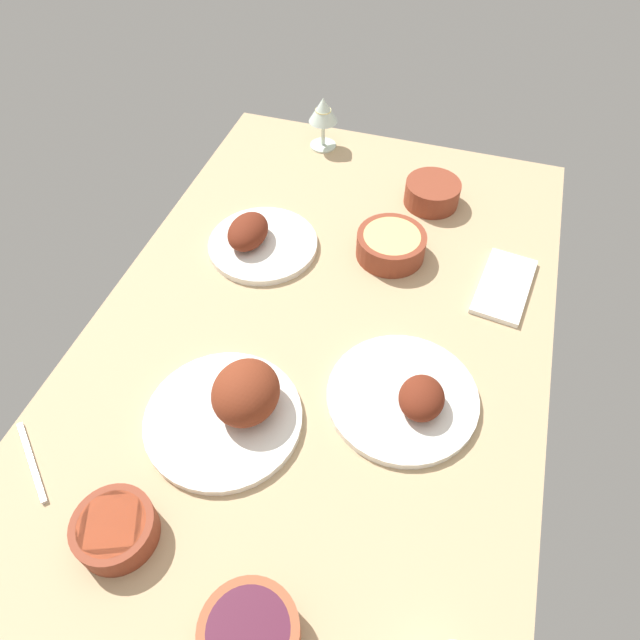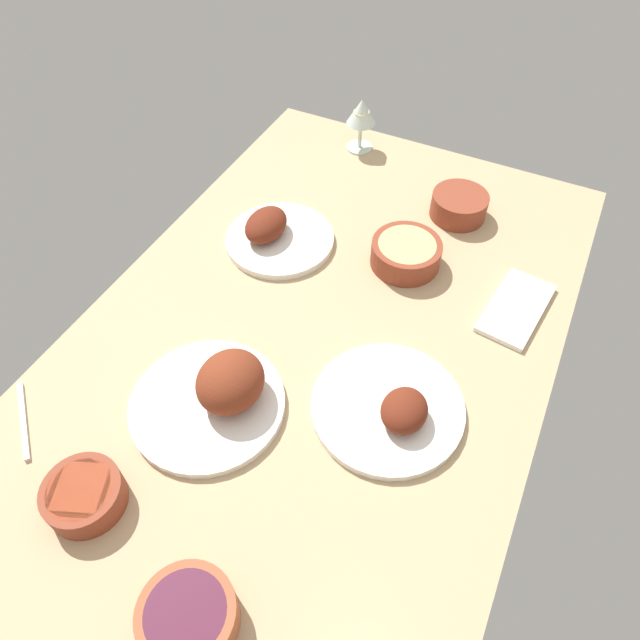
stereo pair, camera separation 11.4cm
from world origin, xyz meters
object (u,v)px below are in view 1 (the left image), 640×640
(plate_near_viewer, at_px, (235,405))
(plate_center_main, at_px, (257,240))
(bowl_pasta, at_px, (391,244))
(wine_glass, at_px, (323,113))
(fork_loose, at_px, (32,461))
(bowl_onions, at_px, (250,634))
(plate_far_side, at_px, (407,397))
(folded_napkin, at_px, (504,286))
(bowl_potatoes, at_px, (432,192))
(bowl_sauce, at_px, (115,529))

(plate_near_viewer, height_order, plate_center_main, plate_near_viewer)
(bowl_pasta, height_order, wine_glass, wine_glass)
(fork_loose, bearing_deg, plate_center_main, 115.57)
(bowl_pasta, bearing_deg, bowl_onions, 179.21)
(plate_center_main, distance_m, wine_glass, 0.43)
(plate_far_side, height_order, folded_napkin, plate_far_side)
(wine_glass, distance_m, fork_loose, 1.05)
(plate_center_main, bearing_deg, wine_glass, -3.15)
(bowl_pasta, distance_m, bowl_onions, 0.81)
(plate_center_main, bearing_deg, bowl_onions, -159.33)
(plate_far_side, xyz_separation_m, folded_napkin, (0.34, -0.14, -0.01))
(folded_napkin, distance_m, fork_loose, 0.96)
(bowl_potatoes, distance_m, bowl_onions, 1.02)
(plate_far_side, xyz_separation_m, bowl_onions, (-0.44, 0.13, 0.01))
(bowl_potatoes, distance_m, bowl_pasta, 0.22)
(bowl_pasta, bearing_deg, plate_center_main, 102.33)
(wine_glass, relative_size, fork_loose, 0.84)
(folded_napkin, bearing_deg, plate_near_viewer, 137.25)
(plate_near_viewer, distance_m, bowl_onions, 0.36)
(bowl_sauce, bearing_deg, plate_near_viewer, -19.99)
(wine_glass, bearing_deg, plate_near_viewer, -173.19)
(plate_near_viewer, relative_size, plate_far_side, 1.01)
(plate_near_viewer, xyz_separation_m, bowl_potatoes, (0.69, -0.22, -0.00))
(plate_far_side, distance_m, bowl_sauce, 0.52)
(bowl_sauce, relative_size, fork_loose, 0.75)
(bowl_potatoes, bearing_deg, plate_center_main, 128.29)
(wine_glass, bearing_deg, bowl_onions, -167.60)
(fork_loose, bearing_deg, plate_near_viewer, 73.68)
(plate_near_viewer, xyz_separation_m, fork_loose, (-0.19, 0.29, -0.03))
(plate_far_side, height_order, wine_glass, wine_glass)
(plate_center_main, xyz_separation_m, fork_loose, (-0.61, 0.17, -0.02))
(plate_near_viewer, height_order, fork_loose, plate_near_viewer)
(plate_near_viewer, height_order, plate_far_side, plate_near_viewer)
(wine_glass, bearing_deg, bowl_sauce, -179.51)
(bowl_onions, xyz_separation_m, fork_loose, (0.14, 0.45, -0.03))
(plate_near_viewer, bearing_deg, bowl_sauce, 160.01)
(bowl_potatoes, xyz_separation_m, fork_loose, (-0.88, 0.51, -0.03))
(plate_near_viewer, bearing_deg, plate_center_main, 16.48)
(plate_center_main, relative_size, wine_glass, 1.76)
(plate_center_main, bearing_deg, plate_near_viewer, -163.52)
(plate_center_main, bearing_deg, bowl_pasta, -77.67)
(wine_glass, distance_m, folded_napkin, 0.66)
(bowl_onions, distance_m, fork_loose, 0.47)
(bowl_potatoes, bearing_deg, folded_napkin, -139.72)
(plate_far_side, relative_size, folded_napkin, 1.37)
(folded_napkin, bearing_deg, fork_loose, 131.97)
(bowl_sauce, bearing_deg, bowl_pasta, -19.38)
(bowl_potatoes, height_order, fork_loose, bowl_potatoes)
(bowl_onions, height_order, fork_loose, bowl_onions)
(bowl_pasta, height_order, bowl_onions, same)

